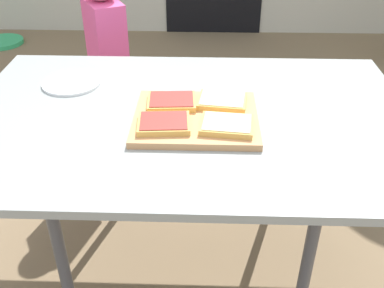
{
  "coord_description": "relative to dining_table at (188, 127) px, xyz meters",
  "views": [
    {
      "loc": [
        0.06,
        -1.26,
        1.48
      ],
      "look_at": [
        0.01,
        0.0,
        0.65
      ],
      "focal_mm": 42.01,
      "sensor_mm": 36.0,
      "label": 1
    }
  ],
  "objects": [
    {
      "name": "pizza_slice_far_left",
      "position": [
        -0.05,
        0.02,
        0.08
      ],
      "size": [
        0.16,
        0.13,
        0.02
      ],
      "color": "#E5AF52",
      "rests_on": "cutting_board"
    },
    {
      "name": "child_left",
      "position": [
        -0.42,
        0.76,
        -0.1
      ],
      "size": [
        0.24,
        0.28,
        1.08
      ],
      "color": "#392858",
      "rests_on": "ground"
    },
    {
      "name": "ground_plane",
      "position": [
        0.0,
        0.0,
        -0.72
      ],
      "size": [
        16.0,
        16.0,
        0.0
      ],
      "primitive_type": "plane",
      "color": "#826A4D"
    },
    {
      "name": "cutting_board",
      "position": [
        0.03,
        -0.04,
        0.06
      ],
      "size": [
        0.39,
        0.33,
        0.02
      ],
      "primitive_type": "cube",
      "color": "tan",
      "rests_on": "dining_table"
    },
    {
      "name": "pizza_slice_far_right",
      "position": [
        0.11,
        0.03,
        0.08
      ],
      "size": [
        0.17,
        0.14,
        0.02
      ],
      "color": "#E5AF52",
      "rests_on": "cutting_board"
    },
    {
      "name": "garden_hose_coil",
      "position": [
        -1.81,
        2.62,
        -0.7
      ],
      "size": [
        0.37,
        0.37,
        0.04
      ],
      "primitive_type": "cylinder",
      "color": "#36B66C",
      "rests_on": "ground"
    },
    {
      "name": "dining_table",
      "position": [
        0.0,
        0.0,
        0.0
      ],
      "size": [
        1.46,
        0.96,
        0.77
      ],
      "color": "#949997",
      "rests_on": "ground"
    },
    {
      "name": "pizza_slice_near_right",
      "position": [
        0.12,
        -0.12,
        0.08
      ],
      "size": [
        0.17,
        0.14,
        0.02
      ],
      "color": "#E5AF52",
      "rests_on": "cutting_board"
    },
    {
      "name": "plate_white_left",
      "position": [
        -0.43,
        0.21,
        0.06
      ],
      "size": [
        0.21,
        0.21,
        0.01
      ],
      "primitive_type": "cylinder",
      "color": "white",
      "rests_on": "dining_table"
    },
    {
      "name": "pizza_slice_near_left",
      "position": [
        -0.07,
        -0.11,
        0.08
      ],
      "size": [
        0.16,
        0.13,
        0.02
      ],
      "color": "#E5AF52",
      "rests_on": "cutting_board"
    }
  ]
}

